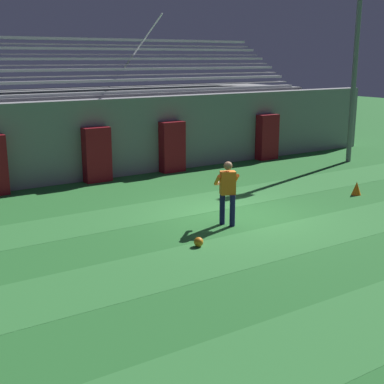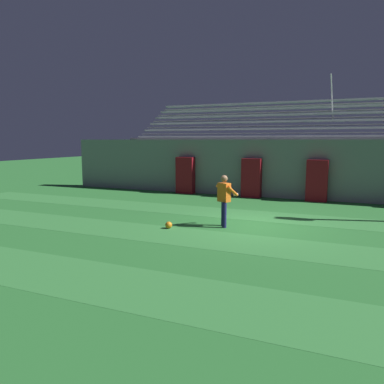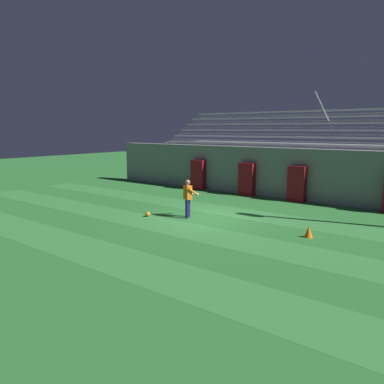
{
  "view_description": "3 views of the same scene",
  "coord_description": "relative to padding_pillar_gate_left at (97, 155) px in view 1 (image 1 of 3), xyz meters",
  "views": [
    {
      "loc": [
        -8.7,
        -11.08,
        4.21
      ],
      "look_at": [
        -1.33,
        0.23,
        0.8
      ],
      "focal_mm": 50.0,
      "sensor_mm": 36.0,
      "label": 1
    },
    {
      "loc": [
        3.01,
        -11.8,
        2.78
      ],
      "look_at": [
        -1.6,
        -1.14,
        1.16
      ],
      "focal_mm": 35.0,
      "sensor_mm": 36.0,
      "label": 2
    },
    {
      "loc": [
        9.19,
        -13.02,
        3.83
      ],
      "look_at": [
        -0.31,
        -0.8,
        1.22
      ],
      "focal_mm": 35.0,
      "sensor_mm": 36.0,
      "label": 3
    }
  ],
  "objects": [
    {
      "name": "turf_stripe_mid",
      "position": [
        1.52,
        -8.14,
        -0.94
      ],
      "size": [
        28.0,
        1.91,
        0.01
      ],
      "primitive_type": "cube",
      "color": "#337A38",
      "rests_on": "ground"
    },
    {
      "name": "padding_pillar_gate_right",
      "position": [
        3.04,
        0.0,
        0.0
      ],
      "size": [
        0.93,
        0.44,
        1.89
      ],
      "primitive_type": "cube",
      "color": "maroon",
      "rests_on": "ground"
    },
    {
      "name": "bleacher_stand",
      "position": [
        1.52,
        3.24,
        0.56
      ],
      "size": [
        18.0,
        4.75,
        5.83
      ],
      "color": "gray",
      "rests_on": "ground"
    },
    {
      "name": "back_wall",
      "position": [
        1.52,
        0.55,
        0.45
      ],
      "size": [
        24.0,
        0.6,
        2.8
      ],
      "primitive_type": "cube",
      "color": "gray",
      "rests_on": "ground"
    },
    {
      "name": "soccer_ball",
      "position": [
        -0.74,
        -7.43,
        -0.84
      ],
      "size": [
        0.22,
        0.22,
        0.22
      ],
      "primitive_type": "sphere",
      "color": "orange",
      "rests_on": "ground"
    },
    {
      "name": "traffic_cone",
      "position": [
        6.07,
        -6.2,
        -0.74
      ],
      "size": [
        0.3,
        0.3,
        0.42
      ],
      "primitive_type": "cone",
      "color": "orange",
      "rests_on": "ground"
    },
    {
      "name": "padding_pillar_far_right",
      "position": [
        7.72,
        0.0,
        0.0
      ],
      "size": [
        0.93,
        0.44,
        1.89
      ],
      "primitive_type": "cube",
      "color": "maroon",
      "rests_on": "ground"
    },
    {
      "name": "turf_stripe_far",
      "position": [
        1.52,
        -4.32,
        -0.94
      ],
      "size": [
        28.0,
        1.91,
        0.01
      ],
      "primitive_type": "cube",
      "color": "#337A38",
      "rests_on": "ground"
    },
    {
      "name": "ground_plane",
      "position": [
        1.52,
        -5.95,
        -0.95
      ],
      "size": [
        80.0,
        80.0,
        0.0
      ],
      "primitive_type": "plane",
      "color": "#286B2D"
    },
    {
      "name": "padding_pillar_gate_left",
      "position": [
        0.0,
        0.0,
        0.0
      ],
      "size": [
        0.93,
        0.44,
        1.89
      ],
      "primitive_type": "cube",
      "color": "maroon",
      "rests_on": "ground"
    },
    {
      "name": "floodlight_pole",
      "position": [
        10.24,
        -2.25,
        3.93
      ],
      "size": [
        0.9,
        0.36,
        7.65
      ],
      "color": "slate",
      "rests_on": "ground"
    },
    {
      "name": "goalkeeper",
      "position": [
        0.78,
        -6.47,
        0.01
      ],
      "size": [
        0.71,
        0.69,
        1.67
      ],
      "color": "#19194C",
      "rests_on": "ground"
    }
  ]
}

